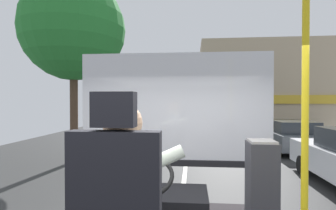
# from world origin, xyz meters

# --- Properties ---
(ground) EXTENTS (18.00, 44.00, 0.06)m
(ground) POSITION_xyz_m (0.00, 8.80, -0.02)
(ground) COLOR #2E2E2E
(bus_driver) EXTENTS (0.72, 0.52, 0.80)m
(bus_driver) POSITION_xyz_m (-0.16, -0.29, 1.64)
(bus_driver) COLOR #282833
(bus_driver) RESTS_ON driver_seat
(steering_console) EXTENTS (1.10, 0.98, 0.82)m
(steering_console) POSITION_xyz_m (-0.16, 0.81, 1.05)
(steering_console) COLOR black
(steering_console) RESTS_ON bus_floor
(handrail_pole) EXTENTS (0.04, 0.04, 2.15)m
(handrail_pole) POSITION_xyz_m (0.95, -0.05, 1.90)
(handrail_pole) COLOR yellow
(handrail_pole) RESTS_ON bus_floor
(fare_box) EXTENTS (0.24, 0.26, 0.98)m
(fare_box) POSITION_xyz_m (0.84, 0.56, 1.31)
(fare_box) COLOR #333338
(fare_box) RESTS_ON bus_floor
(windshield_panel) EXTENTS (2.50, 0.08, 1.48)m
(windshield_panel) POSITION_xyz_m (0.00, 1.62, 1.88)
(windshield_panel) COLOR silver
(street_tree) EXTENTS (3.58, 3.58, 6.46)m
(street_tree) POSITION_xyz_m (-3.93, 7.04, 4.65)
(street_tree) COLOR #4C3828
(street_tree) RESTS_ON ground
(shop_building) EXTENTS (9.76, 4.18, 6.63)m
(shop_building) POSITION_xyz_m (5.74, 19.17, 3.31)
(shop_building) COLOR tan
(shop_building) RESTS_ON ground
(parked_car_charcoal) EXTENTS (1.92, 3.82, 1.32)m
(parked_car_charcoal) POSITION_xyz_m (4.40, 9.84, 0.68)
(parked_car_charcoal) COLOR #474C51
(parked_car_charcoal) RESTS_ON ground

